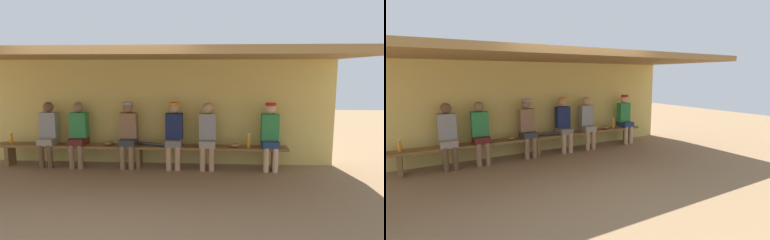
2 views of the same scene
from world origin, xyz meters
TOP-DOWN VIEW (x-y plane):
  - ground_plane at (0.00, 0.00)m, footprint 24.00×24.00m
  - back_wall at (0.00, 2.00)m, footprint 8.00×0.20m
  - dugout_roof at (0.00, 0.70)m, footprint 8.00×2.80m
  - bench at (0.00, 1.55)m, footprint 6.00×0.36m
  - player_in_blue at (-0.21, 1.55)m, footprint 0.34×0.42m
  - player_in_red at (2.65, 1.55)m, footprint 0.34×0.42m
  - player_with_sunglasses at (1.40, 1.55)m, footprint 0.34×0.42m
  - player_near_post at (0.72, 1.55)m, footprint 0.34×0.42m
  - player_in_white at (-1.26, 1.55)m, footprint 0.34×0.42m
  - player_leftmost at (-1.89, 1.55)m, footprint 0.34×0.42m
  - water_bottle_blue at (2.22, 1.51)m, footprint 0.07×0.07m
  - water_bottle_green at (-2.73, 1.60)m, footprint 0.07×0.07m
  - baseball_glove_tan at (1.96, 1.52)m, footprint 0.29×0.27m
  - baseball_glove_dark_brown at (-0.62, 1.54)m, footprint 0.19×0.25m
  - baseball_bat at (0.26, 1.55)m, footprint 0.81×0.31m

SIDE VIEW (x-z plane):
  - ground_plane at x=0.00m, z-range 0.00..0.00m
  - bench at x=0.00m, z-range 0.16..0.62m
  - baseball_bat at x=0.26m, z-range 0.46..0.53m
  - baseball_glove_tan at x=1.96m, z-range 0.46..0.55m
  - baseball_glove_dark_brown at x=-0.62m, z-range 0.46..0.55m
  - water_bottle_green at x=-2.73m, z-range 0.45..0.69m
  - water_bottle_blue at x=2.22m, z-range 0.45..0.74m
  - player_with_sunglasses at x=1.40m, z-range 0.06..1.40m
  - player_in_white at x=-1.26m, z-range 0.06..1.40m
  - player_leftmost at x=-1.89m, z-range 0.06..1.40m
  - player_in_blue at x=-0.21m, z-range 0.07..1.42m
  - player_in_red at x=2.65m, z-range 0.07..1.42m
  - player_near_post at x=0.72m, z-range 0.07..1.42m
  - back_wall at x=0.00m, z-range 0.00..2.20m
  - dugout_roof at x=0.00m, z-range 2.20..2.32m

